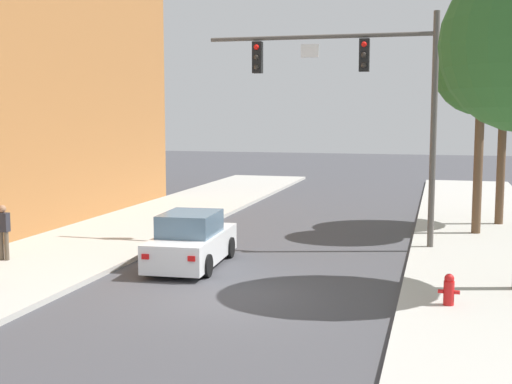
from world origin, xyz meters
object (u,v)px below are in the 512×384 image
traffic_signal_mast (366,84)px  street_tree_second (482,68)px  pedestrian_sidewalk_left_walker (3,230)px  street_tree_third (505,71)px  car_lead_white (191,242)px  fire_hydrant (449,289)px

traffic_signal_mast → street_tree_second: (3.73, 3.06, 0.64)m
pedestrian_sidewalk_left_walker → street_tree_third: size_ratio=0.21×
car_lead_white → street_tree_second: 12.12m
traffic_signal_mast → pedestrian_sidewalk_left_walker: bearing=-151.6°
pedestrian_sidewalk_left_walker → street_tree_third: 18.89m
car_lead_white → street_tree_second: bearing=40.6°
fire_hydrant → street_tree_second: bearing=84.0°
traffic_signal_mast → fire_hydrant: traffic_signal_mast is taller
traffic_signal_mast → pedestrian_sidewalk_left_walker: size_ratio=4.60×
traffic_signal_mast → pedestrian_sidewalk_left_walker: 12.10m
car_lead_white → fire_hydrant: (7.24, -2.84, -0.22)m
car_lead_white → street_tree_third: (9.25, 9.51, 5.34)m
car_lead_white → street_tree_second: size_ratio=0.57×
traffic_signal_mast → street_tree_second: street_tree_second is taller
fire_hydrant → street_tree_second: size_ratio=0.09×
fire_hydrant → street_tree_third: size_ratio=0.09×
car_lead_white → fire_hydrant: bearing=-21.4°
fire_hydrant → street_tree_second: (1.04, 9.92, 5.52)m
pedestrian_sidewalk_left_walker → street_tree_second: size_ratio=0.22×
street_tree_second → street_tree_third: bearing=68.2°
pedestrian_sidewalk_left_walker → fire_hydrant: (12.63, -1.49, -0.56)m
traffic_signal_mast → car_lead_white: traffic_signal_mast is taller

